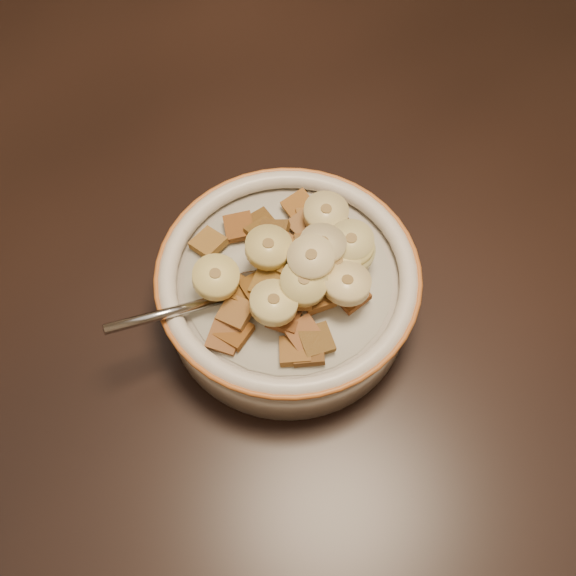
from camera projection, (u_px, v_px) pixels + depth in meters
floor at (294, 454)px, 1.29m from camera, size 4.00×4.50×0.10m
table at (300, 185)px, 0.61m from camera, size 1.44×0.96×0.04m
chair at (6, 99)px, 1.02m from camera, size 0.55×0.55×0.94m
cereal_bowl at (288, 294)px, 0.51m from camera, size 0.17×0.17×0.04m
milk at (288, 280)px, 0.50m from camera, size 0.14×0.14×0.00m
spoon at (250, 290)px, 0.49m from camera, size 0.05×0.04×0.01m
cereal_square_0 at (305, 225)px, 0.50m from camera, size 0.02×0.02×0.01m
cereal_square_1 at (224, 337)px, 0.47m from camera, size 0.03×0.03×0.01m
cereal_square_2 at (307, 252)px, 0.48m from camera, size 0.03×0.03×0.01m
cereal_square_3 at (219, 279)px, 0.49m from camera, size 0.03×0.03×0.01m
cereal_square_4 at (293, 254)px, 0.48m from camera, size 0.03×0.03×0.01m
cereal_square_5 at (268, 284)px, 0.47m from camera, size 0.03×0.03×0.01m
cereal_square_6 at (311, 221)px, 0.51m from camera, size 0.03×0.03×0.01m
cereal_square_7 at (317, 297)px, 0.47m from camera, size 0.03×0.03×0.01m
cereal_square_8 at (330, 220)px, 0.51m from camera, size 0.02×0.02×0.01m
cereal_square_9 at (310, 247)px, 0.49m from camera, size 0.03×0.03×0.01m
cereal_square_10 at (283, 247)px, 0.49m from camera, size 0.02×0.02×0.01m
cereal_square_11 at (258, 287)px, 0.48m from camera, size 0.02×0.02×0.01m
cereal_square_12 at (351, 247)px, 0.50m from camera, size 0.03×0.03×0.01m
cereal_square_13 at (295, 351)px, 0.46m from camera, size 0.03×0.03×0.01m
cereal_square_14 at (304, 334)px, 0.47m from camera, size 0.02×0.02×0.01m
cereal_square_15 at (260, 225)px, 0.51m from camera, size 0.02×0.02×0.01m
cereal_square_16 at (239, 227)px, 0.51m from camera, size 0.03×0.03×0.01m
cereal_square_17 at (308, 350)px, 0.46m from camera, size 0.03×0.03×0.01m
cereal_square_18 at (234, 332)px, 0.47m from camera, size 0.03×0.03×0.01m
cereal_square_19 at (351, 295)px, 0.48m from camera, size 0.02×0.02×0.01m
cereal_square_20 at (316, 340)px, 0.46m from camera, size 0.03×0.03×0.01m
cereal_square_21 at (240, 291)px, 0.48m from camera, size 0.03×0.03×0.01m
cereal_square_22 at (208, 243)px, 0.50m from camera, size 0.02×0.02×0.01m
cereal_square_23 at (284, 317)px, 0.47m from camera, size 0.03×0.03×0.01m
cereal_square_24 at (264, 232)px, 0.50m from camera, size 0.02×0.02×0.01m
cereal_square_25 at (332, 255)px, 0.49m from camera, size 0.03×0.03×0.01m
cereal_square_26 at (273, 233)px, 0.50m from camera, size 0.03×0.03×0.01m
cereal_square_27 at (236, 312)px, 0.47m from camera, size 0.03×0.03×0.01m
cereal_square_28 at (297, 296)px, 0.47m from camera, size 0.03×0.03×0.01m
cereal_square_29 at (282, 259)px, 0.48m from camera, size 0.03×0.03×0.01m
cereal_square_30 at (345, 239)px, 0.51m from camera, size 0.03×0.03×0.01m
cereal_square_31 at (299, 206)px, 0.52m from camera, size 0.02×0.02×0.01m
banana_slice_0 at (304, 283)px, 0.46m from camera, size 0.04×0.04×0.01m
banana_slice_1 at (274, 303)px, 0.46m from camera, size 0.04×0.03×0.01m
banana_slice_2 at (216, 277)px, 0.47m from camera, size 0.04×0.04×0.01m
banana_slice_3 at (268, 247)px, 0.47m from camera, size 0.04×0.04×0.01m
banana_slice_4 at (323, 245)px, 0.47m from camera, size 0.04×0.03×0.01m
banana_slice_5 at (326, 213)px, 0.49m from camera, size 0.04×0.04×0.01m
banana_slice_6 at (352, 251)px, 0.48m from camera, size 0.04×0.04×0.01m
banana_slice_7 at (351, 247)px, 0.48m from camera, size 0.04×0.04×0.01m
banana_slice_8 at (351, 242)px, 0.48m from camera, size 0.04×0.04×0.01m
banana_slice_9 at (337, 264)px, 0.47m from camera, size 0.04×0.04×0.01m
banana_slice_10 at (311, 258)px, 0.47m from camera, size 0.04×0.04×0.01m
banana_slice_11 at (347, 283)px, 0.46m from camera, size 0.04×0.04×0.02m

